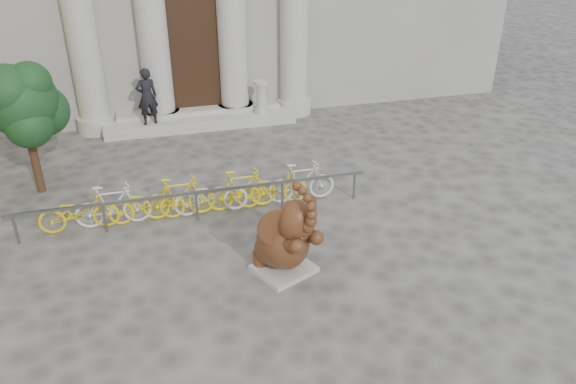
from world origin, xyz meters
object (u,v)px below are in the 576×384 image
object	(u,v)px
bike_rack	(194,195)
tree	(23,104)
elephant_statue	(285,239)
pedestrian	(147,96)

from	to	relation	value
bike_rack	tree	bearing A→B (deg)	148.64
elephant_statue	bike_rack	xyz separation A→B (m)	(-1.42, 2.71, -0.27)
elephant_statue	pedestrian	distance (m)	8.29
elephant_statue	tree	distance (m)	7.13
tree	pedestrian	size ratio (longest dim) A/B	1.90
bike_rack	tree	world-z (taller)	tree
elephant_statue	tree	size ratio (longest dim) A/B	0.64
bike_rack	pedestrian	xyz separation A→B (m)	(-0.72, 5.29, 0.73)
elephant_statue	tree	bearing A→B (deg)	111.28
pedestrian	tree	bearing A→B (deg)	36.23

